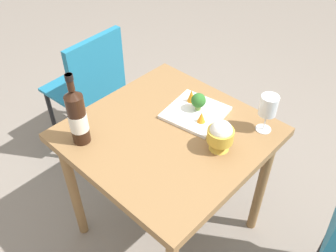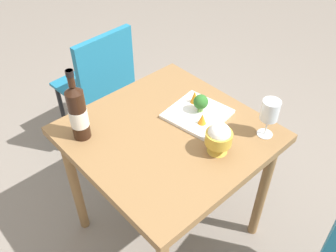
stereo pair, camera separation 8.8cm
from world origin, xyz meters
name	(u,v)px [view 1 (the left image)]	position (x,y,z in m)	size (l,w,h in m)	color
ground_plane	(168,227)	(0.00, 0.00, 0.00)	(8.00, 8.00, 0.00)	gray
dining_table	(168,147)	(0.00, 0.00, 0.64)	(0.80, 0.80, 0.74)	olive
chair_by_wall	(91,82)	(0.83, -0.18, 0.53)	(0.42, 0.42, 0.85)	teal
wine_bottle	(77,117)	(0.23, 0.29, 0.87)	(0.08, 0.08, 0.33)	black
wine_glass	(269,106)	(-0.30, -0.30, 0.87)	(0.08, 0.08, 0.18)	white
rice_bowl	(220,135)	(-0.23, -0.07, 0.82)	(0.11, 0.11, 0.14)	gold
serving_plate	(195,113)	(-0.01, -0.17, 0.75)	(0.28, 0.28, 0.02)	white
broccoli_floret	(198,101)	(-0.01, -0.19, 0.81)	(0.07, 0.07, 0.09)	#729E4C
carrot_garnish_left	(201,117)	(-0.08, -0.13, 0.78)	(0.04, 0.04, 0.05)	orange
carrot_garnish_right	(191,96)	(0.05, -0.22, 0.79)	(0.04, 0.04, 0.06)	orange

